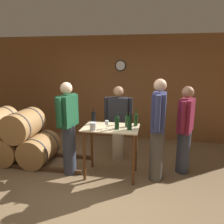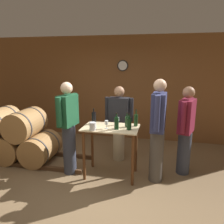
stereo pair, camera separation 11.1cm
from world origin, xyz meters
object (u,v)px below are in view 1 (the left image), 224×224
Objects in this scene: wine_glass_near_left at (107,123)px; person_visitor_near_door at (185,128)px; wine_bottle_center at (127,121)px; wine_bottle_far_right at (136,120)px; person_visitor_with_scarf at (68,127)px; wine_bottle_right at (129,123)px; wine_bottle_far_left at (94,118)px; person_visitor_bearded at (158,129)px; person_host at (118,122)px; wine_bottle_left at (117,123)px; wine_glass_near_center at (117,119)px; ice_bucket at (93,126)px.

wine_glass_near_left is 1.45m from person_visitor_near_door.
wine_bottle_center is 0.17m from wine_bottle_far_right.
wine_bottle_far_right is 0.18× the size of person_visitor_with_scarf.
wine_bottle_far_left is at bearing 163.39° from wine_bottle_right.
person_visitor_bearded is at bearing 7.02° from wine_glass_near_left.
wine_bottle_center is 1.09m from person_visitor_near_door.
person_visitor_with_scarf is (-0.79, -0.76, 0.08)m from person_host.
person_visitor_near_door is (0.88, 0.22, -0.18)m from wine_bottle_far_right.
wine_bottle_far_left is at bearing 175.35° from wine_bottle_center.
person_visitor_with_scarf is at bearing 177.58° from wine_bottle_left.
wine_bottle_left is 0.91m from person_visitor_with_scarf.
wine_bottle_far_right is at bearing -0.63° from wine_glass_near_center.
wine_bottle_far_left is at bearing 154.21° from wine_bottle_left.
person_visitor_with_scarf reaches higher than wine_bottle_far_right.
wine_bottle_center is 1.87× the size of wine_glass_near_center.
wine_bottle_center is at bearing -67.57° from person_host.
wine_bottle_center is 0.55m from person_visitor_bearded.
person_host is (-0.26, 0.62, -0.21)m from wine_bottle_center.
wine_bottle_center is 1.98× the size of ice_bucket.
wine_bottle_left is at bearing -171.15° from person_visitor_bearded.
person_visitor_bearded is (0.39, -0.15, -0.10)m from wine_bottle_far_right.
wine_bottle_far_left is at bearing -177.59° from wine_bottle_far_right.
wine_bottle_left is 1.01× the size of wine_bottle_right.
wine_glass_near_left is (-0.33, -0.18, 0.00)m from wine_bottle_center.
wine_bottle_right reaches higher than wine_glass_near_left.
wine_bottle_center is 1.81× the size of wine_glass_near_left.
person_visitor_with_scarf is (-1.20, -0.22, -0.14)m from wine_bottle_far_right.
person_visitor_with_scarf reaches higher than wine_bottle_far_left.
person_host is at bearing 138.96° from person_visitor_bearded.
wine_bottle_right is 0.86m from person_host.
person_visitor_with_scarf is at bearing -177.49° from person_visitor_bearded.
person_visitor_bearded is (0.54, -0.07, -0.08)m from wine_bottle_center.
person_visitor_near_door is (2.08, 0.44, -0.04)m from person_visitor_with_scarf.
wine_bottle_center is 0.70m from person_host.
wine_bottle_far_left is at bearing 104.13° from ice_bucket.
wine_bottle_far_left is 1.68m from person_visitor_near_door.
wine_bottle_right is 0.16× the size of person_visitor_bearded.
person_visitor_near_door is (1.57, 0.60, -0.14)m from ice_bucket.
person_host is at bearing 97.45° from wine_glass_near_center.
wine_bottle_left is 0.16× the size of person_visitor_bearded.
person_host is at bearing 57.48° from wine_bottle_far_left.
wine_bottle_right is 0.18× the size of person_visitor_near_door.
wine_bottle_left is 0.95× the size of wine_bottle_far_right.
ice_bucket is (-0.38, -0.12, -0.04)m from wine_bottle_left.
wine_bottle_far_left reaches higher than wine_glass_near_left.
wine_bottle_far_left is 0.17× the size of person_visitor_bearded.
wine_glass_near_center is at bearing -82.55° from person_host.
wine_bottle_far_left is 2.03× the size of wine_glass_near_left.
wine_bottle_right is at bearing -154.85° from person_visitor_near_door.
person_visitor_near_door is at bearing 22.05° from wine_bottle_left.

